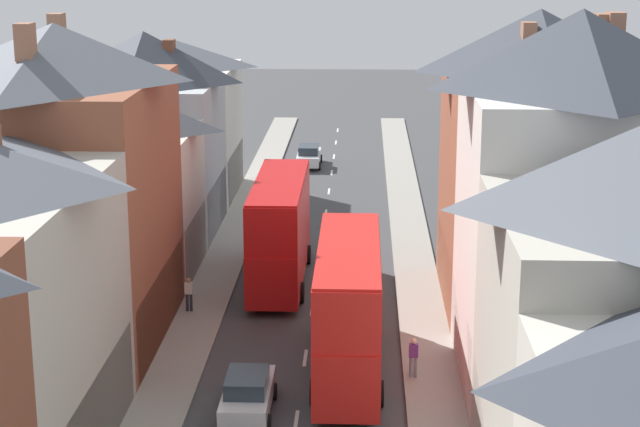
{
  "coord_description": "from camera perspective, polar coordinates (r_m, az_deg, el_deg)",
  "views": [
    {
      "loc": [
        2.31,
        -11.31,
        16.91
      ],
      "look_at": [
        0.08,
        43.13,
        2.79
      ],
      "focal_mm": 60.0,
      "sensor_mm": 36.0,
      "label": 1
    }
  ],
  "objects": [
    {
      "name": "double_decker_bus_lead",
      "position": [
        53.29,
        -2.17,
        -0.82
      ],
      "size": [
        2.74,
        10.8,
        5.3
      ],
      "color": "red",
      "rests_on": "ground"
    },
    {
      "name": "double_decker_bus_mid_street",
      "position": [
        42.16,
        1.52,
        -5.01
      ],
      "size": [
        2.74,
        10.8,
        5.3
      ],
      "color": "red",
      "rests_on": "ground"
    },
    {
      "name": "terrace_row_right",
      "position": [
        31.79,
        16.64,
        -6.06
      ],
      "size": [
        8.0,
        53.48,
        14.43
      ],
      "color": "brown",
      "rests_on": "ground"
    },
    {
      "name": "car_parked_left_b",
      "position": [
        39.47,
        -3.89,
        -9.56
      ],
      "size": [
        1.9,
        4.31,
        1.64
      ],
      "color": "silver",
      "rests_on": "ground"
    },
    {
      "name": "pavement_left",
      "position": [
        52.62,
        -5.89,
        -4.22
      ],
      "size": [
        2.2,
        104.0,
        0.14
      ],
      "primitive_type": "cube",
      "color": "gray",
      "rests_on": "ground"
    },
    {
      "name": "terrace_row_left",
      "position": [
        39.9,
        -16.02,
        -2.3
      ],
      "size": [
        8.0,
        76.45,
        13.81
      ],
      "color": "brown",
      "rests_on": "ground"
    },
    {
      "name": "centre_line_dashes",
      "position": [
        50.29,
        -0.42,
        -5.12
      ],
      "size": [
        0.14,
        97.8,
        0.01
      ],
      "color": "silver",
      "rests_on": "ground"
    },
    {
      "name": "pedestrian_mid_right",
      "position": [
        42.32,
        5.0,
        -7.56
      ],
      "size": [
        0.36,
        0.22,
        1.61
      ],
      "color": "gray",
      "rests_on": "pavement_right"
    },
    {
      "name": "car_mid_black",
      "position": [
        81.24,
        -0.6,
        3.11
      ],
      "size": [
        1.9,
        4.6,
        1.64
      ],
      "color": "silver",
      "rests_on": "ground"
    },
    {
      "name": "pavement_right",
      "position": [
        52.18,
        5.3,
        -4.37
      ],
      "size": [
        2.2,
        104.0,
        0.14
      ],
      "primitive_type": "cube",
      "color": "gray",
      "rests_on": "ground"
    },
    {
      "name": "pedestrian_far_left",
      "position": [
        49.72,
        -7.01,
        -4.21
      ],
      "size": [
        0.36,
        0.22,
        1.61
      ],
      "color": "#23232D",
      "rests_on": "pavement_left"
    }
  ]
}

